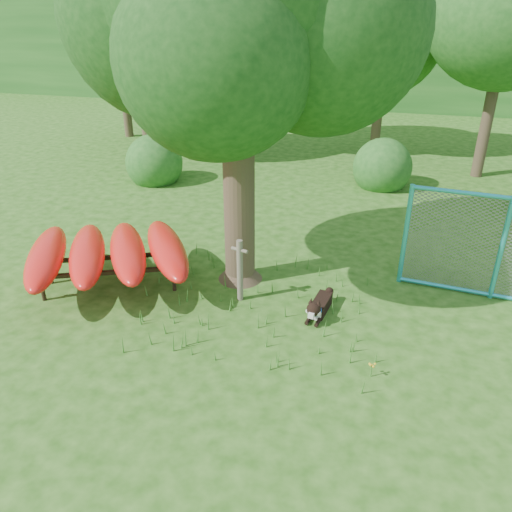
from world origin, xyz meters
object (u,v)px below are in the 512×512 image
(oak_tree, at_px, (235,7))
(fence_section, at_px, (501,249))
(kayak_rack, at_px, (108,253))
(husky_dog, at_px, (319,307))

(oak_tree, xyz_separation_m, fence_section, (4.88, 0.57, -3.98))
(kayak_rack, relative_size, husky_dog, 3.74)
(kayak_rack, bearing_deg, fence_section, -11.82)
(kayak_rack, relative_size, fence_section, 1.17)
(kayak_rack, xyz_separation_m, husky_dog, (4.13, 0.13, -0.58))
(kayak_rack, bearing_deg, husky_dog, -23.08)
(kayak_rack, xyz_separation_m, fence_section, (7.20, 1.66, 0.28))
(oak_tree, xyz_separation_m, husky_dog, (1.81, -0.96, -4.84))
(oak_tree, bearing_deg, fence_section, 6.68)
(husky_dog, bearing_deg, oak_tree, 158.92)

